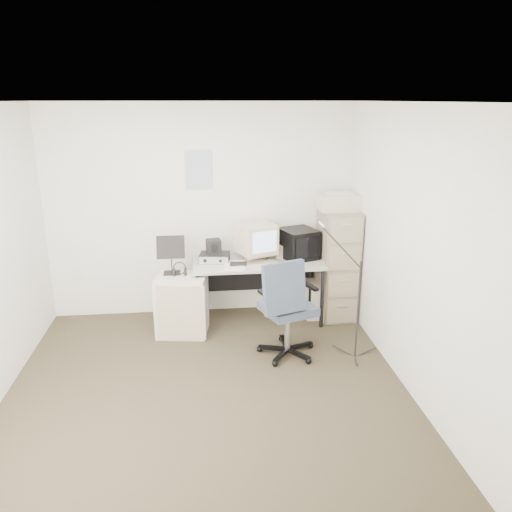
{
  "coord_description": "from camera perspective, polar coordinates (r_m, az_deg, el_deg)",
  "views": [
    {
      "loc": [
        -0.01,
        -4.0,
        2.52
      ],
      "look_at": [
        0.55,
        0.95,
        0.95
      ],
      "focal_mm": 35.0,
      "sensor_mm": 36.0,
      "label": 1
    }
  ],
  "objects": [
    {
      "name": "wall_front",
      "position": [
        2.54,
        -5.52,
        -12.63
      ],
      "size": [
        3.6,
        0.02,
        2.5
      ],
      "primitive_type": "cube",
      "color": "white",
      "rests_on": "ground"
    },
    {
      "name": "desk",
      "position": [
        5.89,
        0.23,
        -3.95
      ],
      "size": [
        1.5,
        0.7,
        0.73
      ],
      "primitive_type": "cube",
      "color": "silver",
      "rests_on": "floor"
    },
    {
      "name": "ceiling",
      "position": [
        4.0,
        -6.62,
        17.11
      ],
      "size": [
        3.6,
        3.6,
        0.01
      ],
      "primitive_type": "cube",
      "color": "white",
      "rests_on": "ground"
    },
    {
      "name": "crt_monitor",
      "position": [
        5.77,
        -0.03,
        1.65
      ],
      "size": [
        0.51,
        0.52,
        0.43
      ],
      "primitive_type": "cube",
      "rotation": [
        0.0,
        0.0,
        0.37
      ],
      "color": "beige",
      "rests_on": "desk"
    },
    {
      "name": "pc_tower",
      "position": [
        6.12,
        6.44,
        -4.89
      ],
      "size": [
        0.21,
        0.43,
        0.4
      ],
      "primitive_type": "cube",
      "rotation": [
        0.0,
        0.0,
        -0.04
      ],
      "color": "beige",
      "rests_on": "floor"
    },
    {
      "name": "keyboard",
      "position": [
        5.62,
        0.02,
        -0.93
      ],
      "size": [
        0.5,
        0.25,
        0.03
      ],
      "primitive_type": "cube",
      "rotation": [
        0.0,
        0.0,
        0.18
      ],
      "color": "beige",
      "rests_on": "desk"
    },
    {
      "name": "wall_right",
      "position": [
        4.57,
        17.18,
        0.56
      ],
      "size": [
        0.02,
        3.6,
        2.5
      ],
      "primitive_type": "cube",
      "color": "white",
      "rests_on": "ground"
    },
    {
      "name": "radio_receiver",
      "position": [
        5.76,
        -4.74,
        -0.16
      ],
      "size": [
        0.37,
        0.28,
        0.1
      ],
      "primitive_type": "cube",
      "rotation": [
        0.0,
        0.0,
        -0.14
      ],
      "color": "black",
      "rests_on": "desk"
    },
    {
      "name": "office_chair",
      "position": [
        5.03,
        3.67,
        -5.78
      ],
      "size": [
        0.79,
        0.79,
        1.06
      ],
      "primitive_type": "cube",
      "rotation": [
        0.0,
        0.0,
        0.35
      ],
      "color": "#495062",
      "rests_on": "floor"
    },
    {
      "name": "mouse",
      "position": [
        5.6,
        3.0,
        -0.98
      ],
      "size": [
        0.09,
        0.13,
        0.04
      ],
      "primitive_type": "cube",
      "rotation": [
        0.0,
        0.0,
        0.19
      ],
      "color": "black",
      "rests_on": "desk"
    },
    {
      "name": "desk_speaker",
      "position": [
        5.87,
        2.71,
        0.51
      ],
      "size": [
        0.1,
        0.1,
        0.15
      ],
      "primitive_type": "cube",
      "rotation": [
        0.0,
        0.0,
        -0.2
      ],
      "color": "#C4B798",
      "rests_on": "desk"
    },
    {
      "name": "mic_stand",
      "position": [
        5.03,
        11.68,
        -4.44
      ],
      "size": [
        0.03,
        0.03,
        1.34
      ],
      "primitive_type": "cylinder",
      "rotation": [
        0.0,
        0.0,
        2.14
      ],
      "color": "black",
      "rests_on": "floor"
    },
    {
      "name": "printer",
      "position": [
        5.83,
        9.56,
        6.12
      ],
      "size": [
        0.48,
        0.33,
        0.19
      ],
      "primitive_type": "cube",
      "rotation": [
        0.0,
        0.0,
        0.0
      ],
      "color": "beige",
      "rests_on": "filing_cabinet"
    },
    {
      "name": "music_stand",
      "position": [
        5.54,
        -9.68,
        0.18
      ],
      "size": [
        0.31,
        0.17,
        0.45
      ],
      "primitive_type": "cube",
      "rotation": [
        0.0,
        0.0,
        0.02
      ],
      "color": "black",
      "rests_on": "side_cart"
    },
    {
      "name": "floor",
      "position": [
        4.73,
        -5.53,
        -14.87
      ],
      "size": [
        3.6,
        3.6,
        0.01
      ],
      "primitive_type": "cube",
      "color": "#403725",
      "rests_on": "ground"
    },
    {
      "name": "filing_cabinet",
      "position": [
        6.0,
        9.25,
        -0.89
      ],
      "size": [
        0.4,
        0.6,
        1.3
      ],
      "primitive_type": "cube",
      "color": "gray",
      "rests_on": "floor"
    },
    {
      "name": "papers",
      "position": [
        5.59,
        -2.42,
        -1.07
      ],
      "size": [
        0.26,
        0.34,
        0.02
      ],
      "primitive_type": "cube",
      "rotation": [
        0.0,
        0.0,
        -0.09
      ],
      "color": "white",
      "rests_on": "desk"
    },
    {
      "name": "headphones",
      "position": [
        5.53,
        -8.72,
        -1.7
      ],
      "size": [
        0.17,
        0.17,
        0.03
      ],
      "primitive_type": "torus",
      "rotation": [
        0.0,
        0.0,
        0.02
      ],
      "color": "black",
      "rests_on": "side_cart"
    },
    {
      "name": "radio_speaker",
      "position": [
        5.75,
        -4.88,
        1.14
      ],
      "size": [
        0.18,
        0.17,
        0.16
      ],
      "primitive_type": "cube",
      "rotation": [
        0.0,
        0.0,
        0.17
      ],
      "color": "black",
      "rests_on": "radio_receiver"
    },
    {
      "name": "crt_tv",
      "position": [
        5.87,
        4.87,
        1.43
      ],
      "size": [
        0.49,
        0.5,
        0.34
      ],
      "primitive_type": "cube",
      "rotation": [
        0.0,
        0.0,
        0.34
      ],
      "color": "black",
      "rests_on": "desk"
    },
    {
      "name": "wall_calendar",
      "position": [
        5.83,
        -6.6,
        9.81
      ],
      "size": [
        0.3,
        0.02,
        0.44
      ],
      "primitive_type": "cube",
      "color": "white",
      "rests_on": "wall_back"
    },
    {
      "name": "side_cart",
      "position": [
        5.62,
        -8.46,
        -5.56
      ],
      "size": [
        0.6,
        0.51,
        0.67
      ],
      "primitive_type": "cube",
      "rotation": [
        0.0,
        0.0,
        -0.15
      ],
      "color": "silver",
      "rests_on": "floor"
    },
    {
      "name": "wall_back",
      "position": [
        5.93,
        -6.23,
        5.04
      ],
      "size": [
        3.6,
        0.02,
        2.5
      ],
      "primitive_type": "cube",
      "color": "white",
      "rests_on": "ground"
    }
  ]
}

